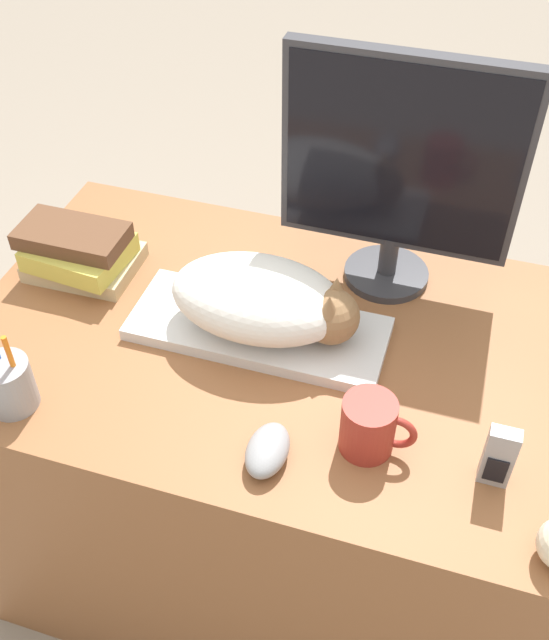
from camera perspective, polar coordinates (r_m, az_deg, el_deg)
desk at (r=1.65m, az=1.39°, el=-11.04°), size 1.22×0.72×0.76m
keyboard at (r=1.36m, az=-1.25°, el=-0.67°), size 0.47×0.18×0.02m
cat at (r=1.31m, az=-0.63°, el=1.52°), size 0.34×0.20×0.13m
monitor at (r=1.36m, az=9.56°, el=11.50°), size 0.43×0.17×0.46m
computer_mouse at (r=1.17m, az=-0.54°, el=-9.89°), size 0.07×0.11×0.04m
coffee_mug at (r=1.17m, az=7.27°, el=-8.02°), size 0.12×0.09×0.10m
pen_cup at (r=1.30m, az=-19.64°, el=-4.58°), size 0.08×0.08×0.20m
phone at (r=1.17m, az=16.71°, el=-9.97°), size 0.05×0.03×0.11m
book_stack at (r=1.52m, az=-14.64°, el=5.07°), size 0.21×0.18×0.11m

